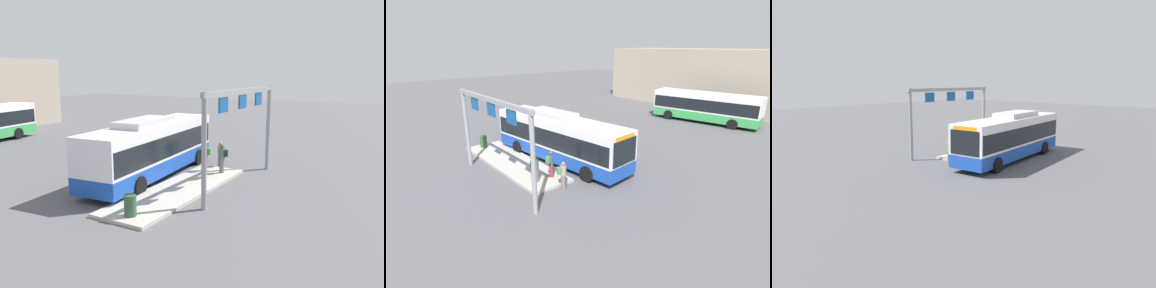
# 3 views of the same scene
# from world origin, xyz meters

# --- Properties ---
(ground_plane) EXTENTS (120.00, 120.00, 0.00)m
(ground_plane) POSITION_xyz_m (0.00, 0.00, 0.00)
(ground_plane) COLOR #56565B
(platform_curb) EXTENTS (10.00, 2.80, 0.16)m
(platform_curb) POSITION_xyz_m (-1.61, -2.85, 0.08)
(platform_curb) COLOR #B2ADA3
(platform_curb) RESTS_ON ground
(bus_main) EXTENTS (11.35, 3.60, 3.46)m
(bus_main) POSITION_xyz_m (-0.01, -0.00, 1.81)
(bus_main) COLOR #1947AD
(bus_main) RESTS_ON ground
(bus_background_left) EXTENTS (10.85, 4.20, 3.10)m
(bus_background_left) POSITION_xyz_m (0.83, 18.54, 1.78)
(bus_background_left) COLOR green
(bus_background_left) RESTS_ON ground
(person_boarding) EXTENTS (0.45, 0.59, 1.67)m
(person_boarding) POSITION_xyz_m (3.75, -2.55, 0.89)
(person_boarding) COLOR slate
(person_boarding) RESTS_ON ground
(person_waiting_near) EXTENTS (0.47, 0.60, 1.67)m
(person_waiting_near) POSITION_xyz_m (2.24, -3.40, 1.05)
(person_waiting_near) COLOR slate
(person_waiting_near) RESTS_ON platform_curb
(person_waiting_mid) EXTENTS (0.42, 0.58, 1.67)m
(person_waiting_mid) POSITION_xyz_m (2.21, -2.29, 1.05)
(person_waiting_mid) COLOR maroon
(person_waiting_mid) RESTS_ON platform_curb
(platform_sign_gantry) EXTENTS (8.69, 0.24, 5.20)m
(platform_sign_gantry) POSITION_xyz_m (0.84, -5.16, 3.72)
(platform_sign_gantry) COLOR gray
(platform_sign_gantry) RESTS_ON ground
(station_building) EXTENTS (31.72, 8.00, 7.35)m
(station_building) POSITION_xyz_m (-1.71, 27.69, 3.67)
(station_building) COLOR tan
(station_building) RESTS_ON ground
(trash_bin) EXTENTS (0.52, 0.52, 0.90)m
(trash_bin) POSITION_xyz_m (-5.86, -3.10, 0.61)
(trash_bin) COLOR #2D5133
(trash_bin) RESTS_ON platform_curb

